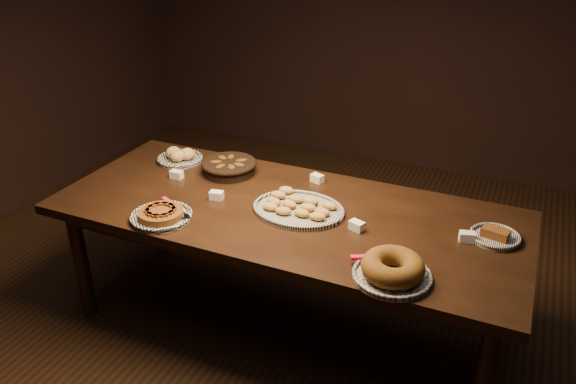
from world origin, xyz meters
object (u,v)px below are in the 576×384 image
at_px(madeleine_platter, 298,208).
at_px(buffet_table, 285,221).
at_px(bundt_cake_plate, 392,269).
at_px(apple_tart_plate, 161,215).

bearing_deg(madeleine_platter, buffet_table, 178.57).
relative_size(madeleine_platter, bundt_cake_plate, 1.30).
bearing_deg(apple_tart_plate, buffet_table, 18.48).
bearing_deg(buffet_table, madeleine_platter, 1.19).
bearing_deg(bundt_cake_plate, buffet_table, 161.82).
xyz_separation_m(buffet_table, bundt_cake_plate, (0.65, -0.37, 0.12)).
bearing_deg(apple_tart_plate, madeleine_platter, 15.25).
bearing_deg(madeleine_platter, apple_tart_plate, -151.85).
bearing_deg(madeleine_platter, bundt_cake_plate, -35.12).
xyz_separation_m(madeleine_platter, bundt_cake_plate, (0.58, -0.37, 0.02)).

